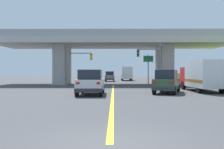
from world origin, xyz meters
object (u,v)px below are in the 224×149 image
at_px(sedan_oncoming, 110,76).
at_px(traffic_signal_nearside, 152,59).
at_px(box_truck, 202,75).
at_px(suv_lead, 91,82).
at_px(traffic_signal_farside, 76,62).
at_px(highway_sign, 148,63).
at_px(semi_truck_distant, 126,73).
at_px(suv_crossing, 167,81).

xyz_separation_m(sedan_oncoming, traffic_signal_nearside, (5.96, -16.18, 2.56)).
xyz_separation_m(box_truck, sedan_oncoming, (-9.24, 25.58, -0.53)).
bearing_deg(traffic_signal_nearside, suv_lead, -118.36).
relative_size(box_truck, traffic_signal_farside, 1.38).
bearing_deg(traffic_signal_nearside, highway_sign, 97.43).
distance_m(sedan_oncoming, traffic_signal_farside, 16.40).
relative_size(suv_lead, semi_truck_distant, 0.62).
xyz_separation_m(box_truck, semi_truck_distant, (-5.57, 31.61, 0.07)).
distance_m(suv_lead, traffic_signal_nearside, 14.92).
xyz_separation_m(highway_sign, semi_truck_distant, (-2.04, 20.32, -1.53)).
xyz_separation_m(suv_lead, traffic_signal_farside, (-3.25, 13.44, 2.24)).
bearing_deg(box_truck, suv_crossing, -154.36).
distance_m(traffic_signal_farside, highway_sign, 10.09).
bearing_deg(highway_sign, suv_lead, -114.42).
bearing_deg(traffic_signal_farside, sedan_oncoming, 74.73).
height_order(suv_lead, traffic_signal_farside, traffic_signal_farside).
bearing_deg(suv_crossing, box_truck, 45.41).
distance_m(suv_lead, traffic_signal_farside, 14.01).
xyz_separation_m(suv_lead, suv_crossing, (6.52, 1.74, 0.00)).
distance_m(traffic_signal_farside, semi_truck_distant, 23.17).
relative_size(suv_lead, sedan_oncoming, 1.03).
bearing_deg(traffic_signal_farside, highway_sign, 7.93).
distance_m(suv_lead, suv_crossing, 6.75).
xyz_separation_m(traffic_signal_nearside, traffic_signal_farside, (-10.24, 0.51, -0.31)).
distance_m(suv_lead, highway_sign, 16.43).
xyz_separation_m(box_truck, highway_sign, (-3.53, 11.30, 1.60)).
distance_m(suv_crossing, traffic_signal_farside, 15.41).
xyz_separation_m(suv_crossing, sedan_oncoming, (-5.49, 27.37, -0.00)).
height_order(traffic_signal_farside, semi_truck_distant, traffic_signal_farside).
distance_m(box_truck, sedan_oncoming, 27.20).
bearing_deg(traffic_signal_nearside, traffic_signal_farside, 177.17).
relative_size(suv_crossing, traffic_signal_nearside, 0.91).
bearing_deg(traffic_signal_nearside, semi_truck_distant, 95.89).
relative_size(box_truck, sedan_oncoming, 1.62).
height_order(box_truck, traffic_signal_nearside, traffic_signal_nearside).
distance_m(suv_lead, box_truck, 10.87).
distance_m(box_truck, semi_truck_distant, 32.10).
bearing_deg(suv_crossing, semi_truck_distant, 112.90).
height_order(suv_crossing, box_truck, box_truck).
bearing_deg(highway_sign, suv_crossing, -90.95).
xyz_separation_m(suv_lead, box_truck, (10.26, 3.54, 0.53)).
height_order(traffic_signal_farside, highway_sign, traffic_signal_farside).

